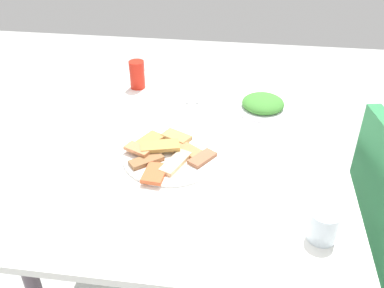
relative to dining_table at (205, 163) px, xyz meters
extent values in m
plane|color=#B0B2AE|center=(0.00, 0.00, -0.66)|extent=(6.00, 6.00, 0.00)
cube|color=white|center=(0.00, 0.00, 0.06)|extent=(1.20, 0.96, 0.02)
cylinder|color=#50454E|center=(-0.54, -0.42, -0.31)|extent=(0.04, 0.04, 0.70)
cylinder|color=#50454E|center=(-0.54, 0.42, -0.31)|extent=(0.04, 0.04, 0.70)
cube|color=#297843|center=(0.11, 0.59, 0.01)|extent=(0.40, 0.12, 0.46)
cylinder|color=brown|center=(-0.08, 0.55, -0.47)|extent=(0.03, 0.03, 0.37)
cylinder|color=white|center=(0.08, -0.11, 0.08)|extent=(0.32, 0.32, 0.01)
cube|color=#B78B45|center=(0.07, -0.15, 0.10)|extent=(0.09, 0.14, 0.01)
cube|color=#EEC68D|center=(0.13, -0.08, 0.09)|extent=(0.14, 0.09, 0.02)
cube|color=#CE5A31|center=(0.20, -0.14, 0.09)|extent=(0.11, 0.07, 0.01)
cube|color=#B97F43|center=(0.01, -0.20, 0.09)|extent=(0.12, 0.10, 0.01)
cube|color=tan|center=(-0.02, -0.11, 0.09)|extent=(0.10, 0.11, 0.02)
cube|color=brown|center=(0.13, -0.18, 0.09)|extent=(0.11, 0.11, 0.01)
cube|color=#9C6042|center=(0.09, 0.00, 0.09)|extent=(0.11, 0.09, 0.01)
cube|color=#CB7B4D|center=(0.09, -0.22, 0.10)|extent=(0.08, 0.10, 0.01)
cube|color=#BE7747|center=(0.05, -0.06, 0.09)|extent=(0.12, 0.13, 0.01)
cylinder|color=white|center=(-0.31, 0.20, 0.08)|extent=(0.23, 0.23, 0.01)
ellipsoid|color=#3E8531|center=(-0.31, 0.20, 0.10)|extent=(0.19, 0.19, 0.06)
sphere|color=#E4D747|center=(-0.26, 0.24, 0.10)|extent=(0.03, 0.03, 0.03)
cylinder|color=red|center=(-0.43, -0.35, 0.13)|extent=(0.09, 0.09, 0.12)
cylinder|color=silver|center=(0.39, 0.35, 0.11)|extent=(0.08, 0.08, 0.09)
cube|color=white|center=(-0.40, -0.10, 0.07)|extent=(0.16, 0.16, 0.00)
cube|color=silver|center=(-0.40, -0.12, 0.08)|extent=(0.19, 0.03, 0.00)
cube|color=silver|center=(-0.40, -0.08, 0.08)|extent=(0.18, 0.05, 0.00)
camera|label=1|loc=(1.25, 0.13, 0.92)|focal=40.55mm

